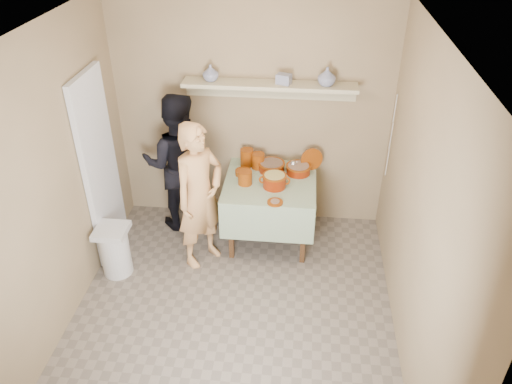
# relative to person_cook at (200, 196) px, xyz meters

# --- Properties ---
(ground) EXTENTS (3.50, 3.50, 0.00)m
(ground) POSITION_rel_person_cook_xyz_m (0.43, -0.85, -0.80)
(ground) COLOR #706458
(ground) RESTS_ON ground
(tile_panel) EXTENTS (0.06, 0.70, 2.00)m
(tile_panel) POSITION_rel_person_cook_xyz_m (-1.03, 0.10, 0.20)
(tile_panel) COLOR silver
(tile_panel) RESTS_ON ground
(plate_stack_a) EXTENTS (0.15, 0.15, 0.20)m
(plate_stack_a) POSITION_rel_person_cook_xyz_m (0.39, 0.74, 0.06)
(plate_stack_a) COLOR #6D2D0B
(plate_stack_a) RESTS_ON serving_table
(plate_stack_b) EXTENTS (0.15, 0.15, 0.17)m
(plate_stack_b) POSITION_rel_person_cook_xyz_m (0.52, 0.69, 0.05)
(plate_stack_b) COLOR #6D2D0B
(plate_stack_b) RESTS_ON serving_table
(bowl_stack) EXTENTS (0.15, 0.15, 0.15)m
(bowl_stack) POSITION_rel_person_cook_xyz_m (0.42, 0.34, 0.04)
(bowl_stack) COLOR #6D2D0B
(bowl_stack) RESTS_ON serving_table
(empty_bowl) EXTENTS (0.17, 0.17, 0.05)m
(empty_bowl) POSITION_rel_person_cook_xyz_m (0.37, 0.53, -0.01)
(empty_bowl) COLOR #6D2D0B
(empty_bowl) RESTS_ON serving_table
(propped_lid) EXTENTS (0.25, 0.15, 0.25)m
(propped_lid) POSITION_rel_person_cook_xyz_m (1.11, 0.73, 0.09)
(propped_lid) COLOR #6D2D0B
(propped_lid) RESTS_ON serving_table
(vase_right) EXTENTS (0.19, 0.19, 0.19)m
(vase_right) POSITION_rel_person_cook_xyz_m (1.20, 0.76, 1.02)
(vase_right) COLOR navy
(vase_right) RESTS_ON wall_shelf
(vase_left) EXTENTS (0.23, 0.23, 0.17)m
(vase_left) POSITION_rel_person_cook_xyz_m (0.02, 0.77, 1.01)
(vase_left) COLOR navy
(vase_left) RESTS_ON wall_shelf
(ceramic_box) EXTENTS (0.17, 0.14, 0.10)m
(ceramic_box) POSITION_rel_person_cook_xyz_m (0.77, 0.76, 0.98)
(ceramic_box) COLOR navy
(ceramic_box) RESTS_ON wall_shelf
(person_cook) EXTENTS (0.66, 0.69, 1.59)m
(person_cook) POSITION_rel_person_cook_xyz_m (0.00, 0.00, 0.00)
(person_cook) COLOR tan
(person_cook) RESTS_ON ground
(person_helper) EXTENTS (0.86, 0.72, 1.62)m
(person_helper) POSITION_rel_person_cook_xyz_m (-0.37, 0.62, 0.02)
(person_helper) COLOR black
(person_helper) RESTS_ON ground
(room_shell) EXTENTS (3.04, 3.54, 2.62)m
(room_shell) POSITION_rel_person_cook_xyz_m (0.43, -0.85, 0.81)
(room_shell) COLOR #937C5A
(room_shell) RESTS_ON ground
(serving_table) EXTENTS (0.97, 0.97, 0.76)m
(serving_table) POSITION_rel_person_cook_xyz_m (0.68, 0.43, -0.15)
(serving_table) COLOR #4C2D16
(serving_table) RESTS_ON ground
(cazuela_meat_a) EXTENTS (0.30, 0.30, 0.10)m
(cazuela_meat_a) POSITION_rel_person_cook_xyz_m (0.67, 0.65, 0.02)
(cazuela_meat_a) COLOR #631201
(cazuela_meat_a) RESTS_ON serving_table
(cazuela_meat_b) EXTENTS (0.28, 0.28, 0.10)m
(cazuela_meat_b) POSITION_rel_person_cook_xyz_m (0.97, 0.62, 0.02)
(cazuela_meat_b) COLOR #631201
(cazuela_meat_b) RESTS_ON serving_table
(ladle) EXTENTS (0.08, 0.26, 0.19)m
(ladle) POSITION_rel_person_cook_xyz_m (0.91, 0.63, 0.08)
(ladle) COLOR silver
(ladle) RESTS_ON cazuela_meat_b
(cazuela_rice) EXTENTS (0.33, 0.25, 0.14)m
(cazuela_rice) POSITION_rel_person_cook_xyz_m (0.73, 0.31, 0.05)
(cazuela_rice) COLOR #631201
(cazuela_rice) RESTS_ON serving_table
(front_plate) EXTENTS (0.16, 0.16, 0.03)m
(front_plate) POSITION_rel_person_cook_xyz_m (0.76, 0.01, -0.02)
(front_plate) COLOR #6D2D0B
(front_plate) RESTS_ON serving_table
(wall_shelf) EXTENTS (1.80, 0.25, 0.21)m
(wall_shelf) POSITION_rel_person_cook_xyz_m (0.63, 0.80, 0.88)
(wall_shelf) COLOR #BBB18B
(wall_shelf) RESTS_ON room_shell
(trash_bin) EXTENTS (0.32, 0.32, 0.56)m
(trash_bin) POSITION_rel_person_cook_xyz_m (-0.85, -0.31, -0.51)
(trash_bin) COLOR silver
(trash_bin) RESTS_ON ground
(electrical_cord) EXTENTS (0.01, 0.05, 0.90)m
(electrical_cord) POSITION_rel_person_cook_xyz_m (1.90, 0.63, 0.45)
(electrical_cord) COLOR silver
(electrical_cord) RESTS_ON wall_shelf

